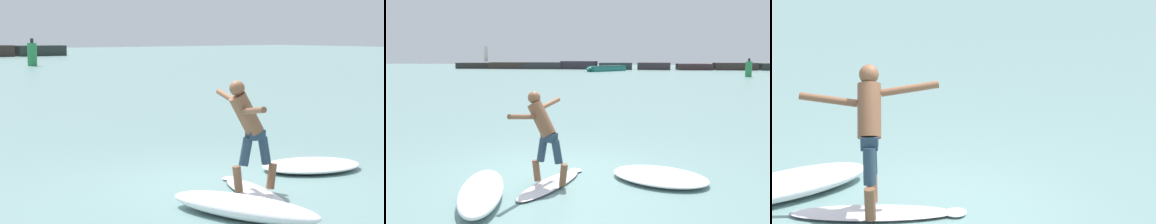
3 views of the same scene
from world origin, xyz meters
The scene contains 4 objects.
ground_plane centered at (0.00, 0.00, 0.00)m, with size 200.00×200.00×0.00m, color gray.
surfboard centered at (0.11, -0.70, 0.03)m, with size 1.12×2.16×0.20m.
surfer centered at (-0.03, -0.69, 1.10)m, with size 0.94×1.63×1.73m.
wave_foam_at_nose centered at (-0.89, -1.58, 0.15)m, with size 1.41×2.38×0.29m.
Camera 3 is at (10.03, -3.02, 4.26)m, focal length 85.00 mm.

